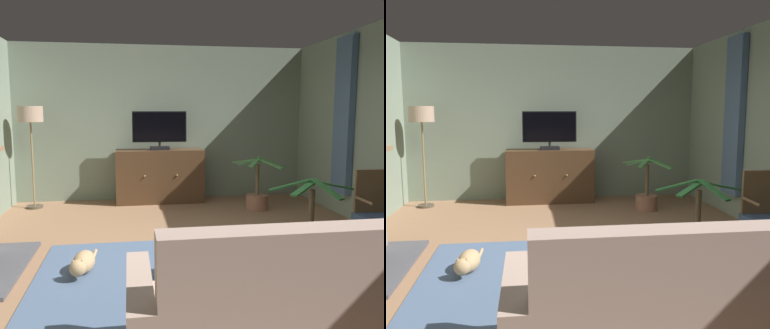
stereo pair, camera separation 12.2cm
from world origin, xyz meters
TOP-DOWN VIEW (x-y plane):
  - ground_plane at (0.00, 0.00)m, footprint 5.86×6.88m
  - wall_back at (0.00, 3.19)m, footprint 5.86×0.10m
  - curtain_panel_far at (2.57, 1.40)m, footprint 0.10×0.44m
  - rug_central at (-0.38, -0.46)m, footprint 2.39×2.15m
  - tv_cabinet at (-0.10, 2.84)m, footprint 1.54×0.57m
  - television at (-0.10, 2.79)m, footprint 0.94×0.20m
  - coffee_table at (0.16, -0.71)m, footprint 0.87×0.51m
  - tv_remote at (0.26, -0.83)m, footprint 0.07×0.17m
  - folded_newspaper at (-0.02, -0.68)m, footprint 0.35×0.30m
  - sofa_floral at (0.31, -2.05)m, footprint 1.96×0.91m
  - side_chair_beside_plant at (2.03, -0.36)m, footprint 0.47×0.48m
  - potted_plant_on_hearth_side at (1.44, 2.00)m, footprint 0.80×0.86m
  - potted_plant_tall_palm_by_window at (1.36, -0.15)m, footprint 0.95×0.72m
  - cat at (-1.11, -0.29)m, footprint 0.26×0.71m
  - floor_lamp at (-2.22, 2.68)m, footprint 0.41×0.41m

SIDE VIEW (x-z plane):
  - ground_plane at x=0.00m, z-range -0.04..0.00m
  - rug_central at x=-0.38m, z-range 0.00..0.01m
  - cat at x=-1.11m, z-range 0.00..0.23m
  - potted_plant_on_hearth_side at x=1.44m, z-range -0.23..0.65m
  - potted_plant_tall_palm_by_window at x=1.36m, z-range -0.23..0.65m
  - sofa_floral at x=0.31m, z-range -0.17..0.84m
  - coffee_table at x=0.16m, z-range 0.16..0.58m
  - folded_newspaper at x=-0.02m, z-range 0.42..0.43m
  - tv_remote at x=0.26m, z-range 0.42..0.45m
  - tv_cabinet at x=-0.10m, z-range -0.02..0.92m
  - side_chair_beside_plant at x=2.03m, z-range 0.03..1.00m
  - television at x=-0.10m, z-range 0.96..1.64m
  - wall_back at x=0.00m, z-range 0.00..2.79m
  - floor_lamp at x=-2.22m, z-range 0.60..2.30m
  - curtain_panel_far at x=2.57m, z-range 0.36..2.71m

